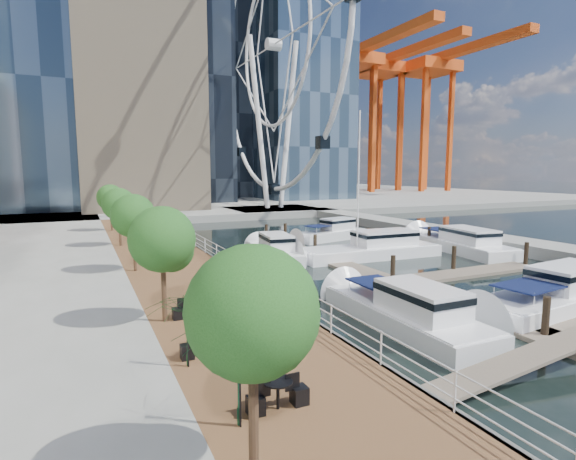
% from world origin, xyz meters
% --- Properties ---
extents(ground, '(520.00, 520.00, 0.00)m').
position_xyz_m(ground, '(0.00, 0.00, 0.00)').
color(ground, black).
rests_on(ground, ground).
extents(boardwalk, '(6.00, 60.00, 1.00)m').
position_xyz_m(boardwalk, '(-9.00, 15.00, 0.50)').
color(boardwalk, brown).
rests_on(boardwalk, ground).
extents(seawall, '(0.25, 60.00, 1.00)m').
position_xyz_m(seawall, '(-6.00, 15.00, 0.50)').
color(seawall, '#595954').
rests_on(seawall, ground).
extents(land_far, '(200.00, 114.00, 1.00)m').
position_xyz_m(land_far, '(0.00, 102.00, 0.50)').
color(land_far, gray).
rests_on(land_far, ground).
extents(breakwater, '(4.00, 60.00, 1.00)m').
position_xyz_m(breakwater, '(20.00, 20.00, 0.50)').
color(breakwater, gray).
rests_on(breakwater, ground).
extents(pier, '(14.00, 12.00, 1.00)m').
position_xyz_m(pier, '(14.00, 52.00, 0.50)').
color(pier, gray).
rests_on(pier, ground).
extents(railing, '(0.10, 60.00, 1.05)m').
position_xyz_m(railing, '(-6.10, 15.00, 1.52)').
color(railing, white).
rests_on(railing, boardwalk).
extents(floating_docks, '(16.00, 34.00, 2.60)m').
position_xyz_m(floating_docks, '(7.97, 9.98, 0.49)').
color(floating_docks, '#6D6051').
rests_on(floating_docks, ground).
extents(ferris_wheel, '(5.80, 45.60, 47.80)m').
position_xyz_m(ferris_wheel, '(14.00, 52.00, 25.92)').
color(ferris_wheel, white).
rests_on(ferris_wheel, ground).
extents(port_cranes, '(40.00, 52.00, 38.00)m').
position_xyz_m(port_cranes, '(67.67, 95.67, 20.00)').
color(port_cranes, '#D84C14').
rests_on(port_cranes, ground).
extents(street_trees, '(2.60, 42.60, 4.60)m').
position_xyz_m(street_trees, '(-11.40, 14.00, 4.29)').
color(street_trees, '#3F2B1C').
rests_on(street_trees, ground).
extents(cafe_tables, '(2.50, 13.70, 0.74)m').
position_xyz_m(cafe_tables, '(-10.40, -2.00, 1.37)').
color(cafe_tables, black).
rests_on(cafe_tables, ground).
extents(yacht_foreground, '(11.63, 4.20, 2.15)m').
position_xyz_m(yacht_foreground, '(7.12, 0.42, 0.00)').
color(yacht_foreground, white).
rests_on(yacht_foreground, ground).
extents(pedestrian_near, '(0.63, 0.47, 1.58)m').
position_xyz_m(pedestrian_near, '(-9.17, 2.60, 1.79)').
color(pedestrian_near, '#4A4F63').
rests_on(pedestrian_near, boardwalk).
extents(pedestrian_mid, '(0.73, 0.94, 1.90)m').
position_xyz_m(pedestrian_mid, '(-8.47, 21.81, 1.95)').
color(pedestrian_mid, '#866B5D').
rests_on(pedestrian_mid, boardwalk).
extents(pedestrian_far, '(1.10, 0.98, 1.79)m').
position_xyz_m(pedestrian_far, '(-9.10, 28.14, 1.90)').
color(pedestrian_far, '#373D44').
rests_on(pedestrian_far, boardwalk).
extents(moored_yachts, '(21.05, 37.33, 11.50)m').
position_xyz_m(moored_yachts, '(6.80, 13.83, 0.00)').
color(moored_yachts, white).
rests_on(moored_yachts, ground).
extents(cafe_seating, '(4.56, 7.28, 2.72)m').
position_xyz_m(cafe_seating, '(-10.87, -2.27, 2.25)').
color(cafe_seating, '#0F3922').
rests_on(cafe_seating, ground).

